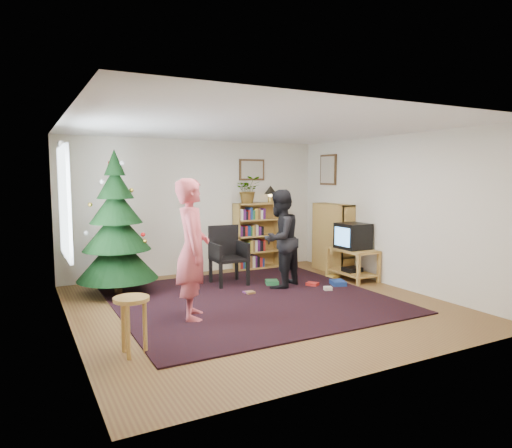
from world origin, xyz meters
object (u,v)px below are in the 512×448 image
bookshelf_right (333,237)px  table_lamp (271,191)px  picture_right (328,170)px  crt_tv (353,236)px  picture_back (252,170)px  bookshelf_back (257,235)px  armchair (226,253)px  christmas_tree (117,235)px  person_standing (192,249)px  tv_stand (352,261)px  stool (132,310)px  person_by_chair (280,239)px  potted_plant (248,190)px

bookshelf_right → table_lamp: bearing=41.4°
picture_right → table_lamp: bearing=148.7°
crt_tv → bookshelf_right: bearing=80.5°
picture_back → bookshelf_right: picture_back is taller
bookshelf_back → armchair: (-1.10, -0.95, -0.13)m
christmas_tree → person_standing: size_ratio=1.24×
tv_stand → armchair: 2.25m
stool → person_standing: person_standing is taller
crt_tv → person_standing: bearing=-166.1°
bookshelf_back → person_by_chair: bearing=-105.2°
armchair → table_lamp: bearing=36.5°
stool → armchair: bearing=48.4°
crt_tv → christmas_tree: bearing=167.0°
armchair → person_standing: size_ratio=0.55×
crt_tv → table_lamp: bearing=113.0°
crt_tv → person_by_chair: bearing=176.7°
bookshelf_back → person_by_chair: 1.66m
bookshelf_right → stool: 4.98m
christmas_tree → bookshelf_right: bearing=-2.3°
picture_back → table_lamp: (0.35, -0.14, -0.42)m
tv_stand → bookshelf_back: bearing=121.1°
bookshelf_back → potted_plant: bearing=180.0°
bookshelf_right → stool: bookshelf_right is taller
picture_back → table_lamp: bearing=-20.9°
tv_stand → potted_plant: size_ratio=1.74×
crt_tv → picture_back: bearing=120.4°
bookshelf_back → crt_tv: 1.97m
picture_right → bookshelf_right: 1.34m
picture_right → potted_plant: (-1.47, 0.59, -0.39)m
person_standing → tv_stand: bearing=-57.5°
person_by_chair → potted_plant: size_ratio=3.08×
bookshelf_back → potted_plant: 0.92m
bookshelf_back → tv_stand: 2.00m
picture_back → armchair: picture_back is taller
picture_right → person_by_chair: 2.29m
potted_plant → person_standing: bearing=-129.5°
person_standing → bookshelf_back: bearing=-23.5°
picture_right → tv_stand: size_ratio=0.66×
potted_plant → table_lamp: 0.50m
picture_back → christmas_tree: 3.13m
tv_stand → crt_tv: crt_tv is taller
bookshelf_right → potted_plant: size_ratio=2.49×
christmas_tree → armchair: (1.77, -0.16, -0.40)m
christmas_tree → picture_back: bearing=18.2°
picture_right → stool: 5.47m
tv_stand → person_standing: 3.42m
bookshelf_back → armchair: 1.46m
picture_right → armchair: picture_right is taller
bookshelf_right → person_by_chair: bearing=112.5°
bookshelf_right → table_lamp: 1.53m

